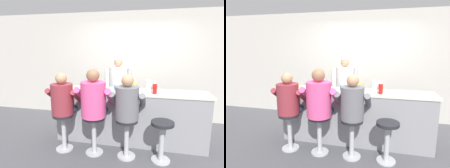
% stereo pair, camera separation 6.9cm
% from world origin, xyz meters
% --- Properties ---
extents(ground_plane, '(20.00, 20.00, 0.00)m').
position_xyz_m(ground_plane, '(0.00, 0.00, 0.00)').
color(ground_plane, '#4C4C51').
extents(wall_back, '(10.00, 0.06, 2.70)m').
position_xyz_m(wall_back, '(0.00, 1.63, 1.35)').
color(wall_back, beige).
rests_on(wall_back, ground_plane).
extents(diner_counter, '(2.85, 0.56, 1.02)m').
position_xyz_m(diner_counter, '(0.00, 0.28, 0.51)').
color(diner_counter, gray).
rests_on(diner_counter, ground_plane).
extents(ketchup_bottle_red, '(0.08, 0.08, 0.24)m').
position_xyz_m(ketchup_bottle_red, '(0.46, 0.14, 1.13)').
color(ketchup_bottle_red, red).
rests_on(ketchup_bottle_red, diner_counter).
extents(mustard_bottle_yellow, '(0.06, 0.06, 0.20)m').
position_xyz_m(mustard_bottle_yellow, '(0.10, 0.16, 1.12)').
color(mustard_bottle_yellow, yellow).
rests_on(mustard_bottle_yellow, diner_counter).
extents(hot_sauce_bottle_orange, '(0.04, 0.04, 0.13)m').
position_xyz_m(hot_sauce_bottle_orange, '(0.49, 0.24, 1.08)').
color(hot_sauce_bottle_orange, orange).
rests_on(hot_sauce_bottle_orange, diner_counter).
extents(water_pitcher_clear, '(0.13, 0.11, 0.22)m').
position_xyz_m(water_pitcher_clear, '(0.35, 0.25, 1.13)').
color(water_pitcher_clear, silver).
rests_on(water_pitcher_clear, diner_counter).
extents(breakfast_plate, '(0.23, 0.23, 0.05)m').
position_xyz_m(breakfast_plate, '(-1.13, 0.28, 1.03)').
color(breakfast_plate, white).
rests_on(breakfast_plate, diner_counter).
extents(cereal_bowl, '(0.16, 0.16, 0.05)m').
position_xyz_m(cereal_bowl, '(-0.82, 0.18, 1.05)').
color(cereal_bowl, white).
rests_on(cereal_bowl, diner_counter).
extents(coffee_mug_blue, '(0.13, 0.08, 0.09)m').
position_xyz_m(coffee_mug_blue, '(-0.26, 0.28, 1.07)').
color(coffee_mug_blue, '#4C7AB2').
rests_on(coffee_mug_blue, diner_counter).
extents(coffee_mug_tan, '(0.12, 0.08, 0.08)m').
position_xyz_m(coffee_mug_tan, '(-0.37, 0.09, 1.06)').
color(coffee_mug_tan, beige).
rests_on(coffee_mug_tan, diner_counter).
extents(cup_stack_steel, '(0.09, 0.09, 0.43)m').
position_xyz_m(cup_stack_steel, '(-0.01, 0.31, 1.23)').
color(cup_stack_steel, '#B7BABF').
rests_on(cup_stack_steel, diner_counter).
extents(napkin_dispenser_chrome, '(0.13, 0.08, 0.14)m').
position_xyz_m(napkin_dispenser_chrome, '(-0.15, 0.09, 1.09)').
color(napkin_dispenser_chrome, silver).
rests_on(napkin_dispenser_chrome, diner_counter).
extents(diner_seated_maroon, '(0.57, 0.57, 1.41)m').
position_xyz_m(diner_seated_maroon, '(-1.10, -0.25, 0.89)').
color(diner_seated_maroon, '#B2B5BA').
rests_on(diner_seated_maroon, ground_plane).
extents(diner_seated_pink, '(0.64, 0.63, 1.49)m').
position_xyz_m(diner_seated_pink, '(-0.54, -0.24, 0.92)').
color(diner_seated_pink, '#B2B5BA').
rests_on(diner_seated_pink, ground_plane).
extents(diner_seated_grey, '(0.58, 0.57, 1.41)m').
position_xyz_m(diner_seated_grey, '(0.03, -0.25, 0.89)').
color(diner_seated_grey, '#B2B5BA').
rests_on(diner_seated_grey, ground_plane).
extents(empty_stool_round, '(0.36, 0.36, 0.68)m').
position_xyz_m(empty_stool_round, '(0.60, -0.28, 0.45)').
color(empty_stool_round, '#B2B5BA').
rests_on(empty_stool_round, ground_plane).
extents(cook_in_whites_near, '(0.66, 0.42, 1.70)m').
position_xyz_m(cook_in_whites_near, '(-0.39, 1.19, 0.93)').
color(cook_in_whites_near, '#232328').
rests_on(cook_in_whites_near, ground_plane).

